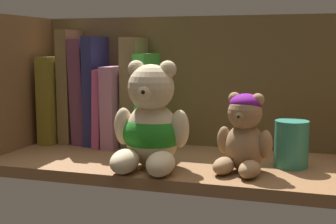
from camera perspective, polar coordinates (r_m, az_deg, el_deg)
The scene contains 14 objects.
shelf_board at distance 84.86cm, azimuth 2.01°, elevation -6.62°, with size 68.37×26.19×2.00cm, color brown.
shelf_back_panel at distance 95.73cm, azimuth 4.20°, elevation 3.11°, with size 70.77×1.20×28.56cm, color brown.
shelf_side_panel_left at distance 97.60cm, azimuth -18.21°, elevation 2.83°, with size 1.60×28.59×28.56cm, color brown.
book_0 at distance 104.11cm, azimuth -13.22°, elevation 1.61°, with size 3.20×13.35×18.37cm, color olive.
book_1 at distance 102.22cm, azimuth -11.68°, elevation 3.11°, with size 2.56×9.21×23.95cm, color brown.
book_2 at distance 100.83cm, azimuth -10.08°, elevation 2.52°, with size 2.95×9.41×21.95cm, color #6A3750.
book_3 at distance 99.46cm, azimuth -8.54°, elevation 2.63°, with size 2.27×10.96×22.49cm, color navy.
book_4 at distance 98.83cm, azimuth -7.26°, elevation 0.71°, with size 1.61×13.30×15.92cm, color #B64A7E.
book_5 at distance 97.75cm, azimuth -5.89°, elevation 0.83°, with size 2.72×14.66×16.54cm, color #A56885.
book_6 at distance 96.12cm, azimuth -3.99°, elevation 2.46°, with size 3.46×9.21×22.31cm, color olive.
book_7 at distance 95.15cm, azimuth -2.11°, elevation 1.45°, with size 2.36×13.54×19.11cm, color green.
teddy_bear_larger at distance 78.34cm, azimuth -2.11°, elevation -1.75°, with size 13.24×13.79×18.21cm.
teddy_bear_smaller at distance 76.83cm, azimuth 9.32°, elevation -2.78°, with size 9.78×10.15×13.06cm.
pillar_candle at distance 81.92cm, azimuth 14.92°, elevation -3.82°, with size 5.71×5.71×8.04cm, color #2D7A66.
Camera 1 is at (21.39, -79.25, 22.50)cm, focal length 49.60 mm.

